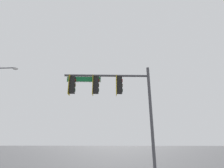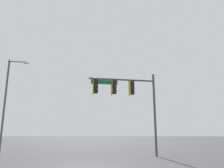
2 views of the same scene
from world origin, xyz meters
name	(u,v)px [view 1 (image 1 of 2)]	position (x,y,z in m)	size (l,w,h in m)	color
signal_pole_near	(111,92)	(-2.60, -5.55, 5.02)	(5.59, 1.09, 6.76)	#47474C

